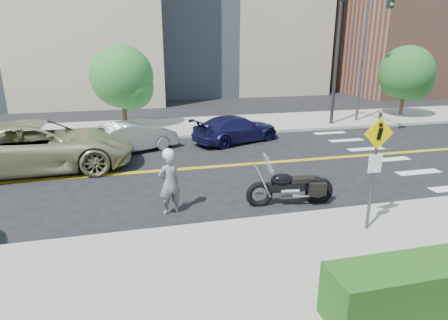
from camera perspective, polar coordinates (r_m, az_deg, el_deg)
name	(u,v)px	position (r m, az deg, el deg)	size (l,w,h in m)	color
ground_plane	(175,170)	(14.69, -7.45, -1.47)	(120.00, 120.00, 0.00)	black
sidewalk_near	(217,281)	(7.97, -1.00, -18.01)	(60.00, 5.00, 0.15)	#9E9B91
sidewalk_far	(160,128)	(21.89, -9.70, 4.86)	(60.00, 5.00, 0.15)	#9E9B91
building_right	(411,30)	(43.58, 26.61, 17.26)	(14.00, 12.00, 12.00)	#8C5947
lamp_post	(363,53)	(24.38, 20.44, 14.97)	(0.16, 0.16, 8.00)	#4C4C51
traffic_light	(347,44)	(22.10, 18.18, 16.42)	(0.28, 4.50, 7.00)	black
pedestrian_sign	(375,161)	(9.78, 22.02, -0.16)	(0.78, 0.08, 3.00)	#4C4C51
motorcyclist	(169,181)	(10.69, -8.31, -3.25)	(0.77, 0.62, 1.93)	#99989C
motorcycle	(291,179)	(11.41, 10.19, -2.92)	(2.61, 0.79, 1.59)	black
suv	(41,146)	(15.91, -26.16, 1.93)	(3.17, 6.88, 1.91)	tan
parked_car_silver	(132,137)	(17.37, -13.79, 3.42)	(1.43, 4.09, 1.35)	#ADB1B5
parked_car_blue	(236,129)	(18.60, 1.86, 4.76)	(1.85, 4.55, 1.32)	#1A1849
tree_far_a	(122,77)	(21.79, -15.31, 12.15)	(3.43, 3.43, 4.69)	#382619
tree_far_b	(406,73)	(26.99, 26.02, 11.89)	(3.35, 3.35, 4.63)	#382619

